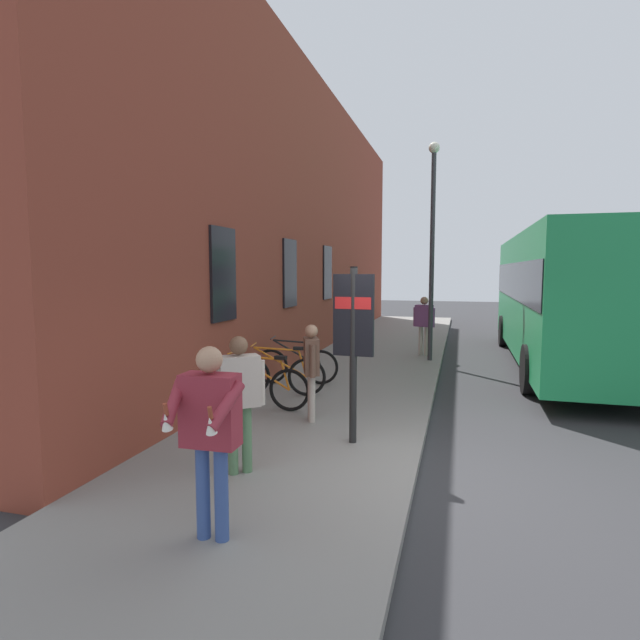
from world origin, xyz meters
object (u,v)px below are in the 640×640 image
pedestrian_by_facade (424,320)px  tourist_with_hotdogs (209,422)px  bicycle_under_window (296,365)px  street_lamp (432,234)px  bicycle_leaning_wall (279,375)px  pedestrian_near_bus (239,390)px  pedestrian_crossing_street (311,362)px  city_bus (565,292)px  transit_info_sign (353,326)px  bicycle_beside_lamp (261,386)px

pedestrian_by_facade → tourist_with_hotdogs: tourist_with_hotdogs is taller
bicycle_under_window → street_lamp: size_ratio=0.32×
bicycle_leaning_wall → pedestrian_near_bus: (-3.58, -0.83, 0.59)m
pedestrian_near_bus → pedestrian_crossing_street: pedestrian_near_bus is taller
bicycle_under_window → pedestrian_by_facade: bearing=-27.7°
bicycle_leaning_wall → street_lamp: 5.99m
pedestrian_near_bus → city_bus: bearing=-29.4°
transit_info_sign → pedestrian_crossing_street: transit_info_sign is taller
city_bus → pedestrian_by_facade: bearing=87.7°
tourist_with_hotdogs → city_bus: bearing=-24.2°
pedestrian_near_bus → transit_info_sign: bearing=-37.0°
bicycle_beside_lamp → bicycle_leaning_wall: bearing=0.9°
transit_info_sign → bicycle_beside_lamp: bearing=56.3°
transit_info_sign → pedestrian_crossing_street: size_ratio=1.58×
bicycle_leaning_wall → pedestrian_near_bus: 3.72m
pedestrian_by_facade → pedestrian_near_bus: (-8.96, 1.46, -0.01)m
transit_info_sign → pedestrian_crossing_street: (0.82, 0.83, -0.67)m
bicycle_leaning_wall → transit_info_sign: (-2.20, -1.87, 1.21)m
city_bus → street_lamp: bearing=100.7°
transit_info_sign → city_bus: bearing=-27.9°
pedestrian_by_facade → pedestrian_crossing_street: size_ratio=1.07×
pedestrian_near_bus → tourist_with_hotdogs: size_ratio=0.94×
pedestrian_by_facade → pedestrian_near_bus: 9.08m
tourist_with_hotdogs → transit_info_sign: bearing=-13.3°
bicycle_beside_lamp → tourist_with_hotdogs: (-4.05, -1.19, 0.67)m
pedestrian_near_bus → bicycle_beside_lamp: bearing=17.2°
bicycle_leaning_wall → pedestrian_crossing_street: size_ratio=1.15×
tourist_with_hotdogs → street_lamp: 9.96m
bicycle_under_window → bicycle_leaning_wall: bearing=-179.7°
transit_info_sign → tourist_with_hotdogs: 2.94m
bicycle_under_window → city_bus: 7.31m
bicycle_leaning_wall → street_lamp: (4.61, -2.50, 2.89)m
bicycle_beside_lamp → pedestrian_crossing_street: size_ratio=1.17×
bicycle_beside_lamp → bicycle_leaning_wall: (0.96, 0.02, -0.00)m
transit_info_sign → tourist_with_hotdogs: size_ratio=1.41×
pedestrian_by_facade → pedestrian_crossing_street: (-6.76, 1.24, -0.07)m
bicycle_beside_lamp → bicycle_under_window: 1.98m
bicycle_under_window → street_lamp: (3.59, -2.51, 2.89)m
bicycle_under_window → street_lamp: street_lamp is taller
bicycle_beside_lamp → transit_info_sign: transit_info_sign is taller
pedestrian_by_facade → pedestrian_near_bus: bearing=170.8°
city_bus → bicycle_leaning_wall: bearing=132.1°
city_bus → pedestrian_near_bus: size_ratio=6.55×
street_lamp → bicycle_under_window: bearing=145.1°
pedestrian_crossing_street → pedestrian_by_facade: bearing=-10.4°
bicycle_beside_lamp → pedestrian_near_bus: pedestrian_near_bus is taller
pedestrian_by_facade → pedestrian_crossing_street: pedestrian_by_facade is taller
pedestrian_by_facade → street_lamp: street_lamp is taller
tourist_with_hotdogs → street_lamp: (9.62, -1.30, 2.22)m
pedestrian_near_bus → tourist_with_hotdogs: 1.48m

